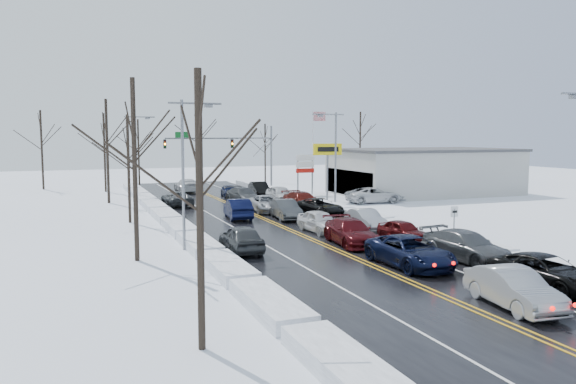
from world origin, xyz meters
name	(u,v)px	position (x,y,z in m)	size (l,w,h in m)	color
ground	(291,230)	(0.00, 0.00, 0.00)	(160.00, 160.00, 0.00)	white
road_surface	(281,226)	(0.00, 2.00, 0.01)	(14.00, 84.00, 0.01)	black
snow_bank_left	(181,233)	(-7.60, 2.00, 0.00)	(1.70, 72.00, 0.61)	white
snow_bank_right	(369,221)	(7.60, 2.00, 0.00)	(1.70, 72.00, 0.61)	white
traffic_signal_mast	(232,147)	(3.45, 27.99, 5.48)	(13.28, 0.39, 8.00)	slate
tires_plus_sign	(328,153)	(10.50, 15.99, 4.99)	(3.20, 0.34, 6.00)	slate
used_vehicles_sign	(305,166)	(10.50, 22.00, 3.32)	(2.20, 0.22, 4.65)	slate
speed_limit_sign	(454,217)	(8.20, -8.00, 1.63)	(0.55, 0.09, 2.35)	slate
flagpole	(314,142)	(15.17, 30.00, 5.93)	(1.87, 1.20, 10.00)	silver
dealership_building	(424,171)	(23.98, 18.00, 2.66)	(20.40, 12.40, 5.30)	#B6B5B0
streetlight_ne	(334,152)	(8.30, 10.00, 5.31)	(3.20, 0.25, 9.00)	slate
streetlight_sw	(186,162)	(-8.30, -4.00, 5.31)	(3.20, 0.25, 9.00)	slate
streetlight_nw	(135,150)	(-8.30, 24.00, 5.31)	(3.20, 0.25, 9.00)	slate
tree_left_a	(199,156)	(-11.00, -20.00, 6.29)	(3.60, 3.60, 9.00)	#2D231C
tree_left_b	(134,134)	(-11.50, -6.00, 6.99)	(4.00, 4.00, 10.00)	#2D231C
tree_left_c	(128,147)	(-10.50, 8.00, 5.94)	(3.40, 3.40, 8.50)	#2D231C
tree_left_d	(107,131)	(-11.20, 22.00, 7.33)	(4.20, 4.20, 10.50)	#2D231C
tree_left_e	(104,137)	(-10.80, 34.00, 6.64)	(3.80, 3.80, 9.50)	#2D231C
tree_far_a	(41,134)	(-18.00, 40.00, 6.99)	(4.00, 4.00, 10.00)	#2D231C
tree_far_b	(138,139)	(-6.00, 41.00, 6.29)	(3.60, 3.60, 9.00)	#2D231C
tree_far_c	(200,129)	(2.00, 39.00, 7.68)	(4.40, 4.40, 11.00)	#2D231C
tree_far_d	(265,141)	(12.00, 40.50, 5.94)	(3.40, 3.40, 8.50)	#2D231C
tree_far_e	(360,132)	(28.00, 41.00, 7.33)	(4.20, 4.20, 10.50)	#2D231C
queued_car_1	(513,307)	(1.67, -20.21, 0.00)	(1.67, 4.80, 1.58)	#A5A7AC
queued_car_2	(410,266)	(1.78, -12.67, 0.00)	(2.66, 5.78, 1.61)	black
queued_car_3	(351,244)	(1.67, -6.17, 0.00)	(2.24, 5.52, 1.60)	#44090D
queued_car_4	(320,232)	(1.68, -1.44, 0.00)	(1.84, 4.58, 1.56)	silver
queued_car_5	(286,219)	(1.65, 5.29, 0.00)	(1.68, 4.82, 1.59)	#3D3F42
queued_car_6	(266,212)	(1.62, 10.04, 0.00)	(2.44, 5.30, 1.47)	#ACAFB4
queued_car_7	(243,203)	(1.55, 17.03, 0.00)	(2.19, 5.38, 1.56)	#3D3F42
queued_car_8	(229,197)	(1.78, 23.20, 0.00)	(1.59, 3.95, 1.35)	black
queued_car_10	(545,288)	(5.19, -18.47, 0.00)	(2.49, 5.40, 1.50)	black
queued_car_11	(466,261)	(5.44, -12.62, 0.00)	(2.29, 5.63, 1.63)	#45484B
queued_car_12	(403,241)	(5.33, -6.53, 0.00)	(1.63, 4.06, 1.38)	#45090A
queued_car_13	(366,229)	(5.33, -1.60, 0.00)	(1.57, 4.50, 1.48)	#AFB0B7
queued_car_14	(320,215)	(5.29, 6.39, 0.00)	(2.38, 5.17, 1.44)	black
queued_car_15	(303,209)	(5.31, 10.38, 0.00)	(2.24, 5.52, 1.60)	#4E0F0A
queued_car_16	(280,202)	(5.26, 16.12, 0.00)	(1.99, 4.96, 1.69)	silver
queued_car_17	(259,196)	(5.15, 22.66, 0.00)	(1.69, 4.83, 1.59)	black
oncoming_car_0	(238,219)	(-1.93, 6.99, 0.00)	(1.76, 5.05, 1.66)	#0B1033
oncoming_car_1	(177,206)	(-5.13, 17.25, 0.00)	(2.38, 5.17, 1.44)	#3D4042
oncoming_car_2	(187,192)	(-1.69, 29.92, 0.00)	(2.27, 5.58, 1.62)	silver
oncoming_car_3	(241,251)	(-5.44, -5.78, 0.00)	(1.92, 4.78, 1.63)	#383A3C
parked_car_0	(374,203)	(13.98, 12.28, 0.00)	(2.64, 5.73, 1.59)	silver
parked_car_1	(388,199)	(17.18, 14.67, 0.00)	(2.25, 5.55, 1.61)	#A5A7AD
parked_car_2	(343,194)	(15.09, 21.45, 0.00)	(1.75, 4.36, 1.49)	black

